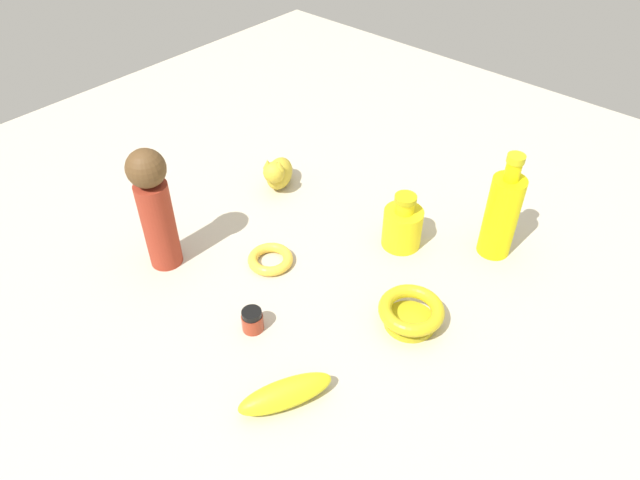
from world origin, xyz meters
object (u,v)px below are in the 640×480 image
banana (286,394)px  person_figure_adult (155,207)px  bangle (271,259)px  bowl (411,312)px  nail_polish_jar (252,320)px  bottle_short (403,225)px  bottle_tall (502,214)px  cat_figurine (278,173)px

banana → person_figure_adult: (0.08, 0.40, 0.11)m
bangle → bowl: bearing=-80.1°
banana → nail_polish_jar: bearing=-90.0°
nail_polish_jar → person_figure_adult: person_figure_adult is taller
bangle → bottle_short: bearing=-36.1°
bangle → bottle_tall: bearing=-43.8°
cat_figurine → bottle_tall: bottle_tall is taller
bowl → bangle: (-0.05, 0.29, -0.02)m
nail_polish_jar → bottle_tall: 0.51m
nail_polish_jar → bottle_tall: bottle_tall is taller
nail_polish_jar → bottle_short: bottle_short is taller
bowl → person_figure_adult: size_ratio=0.45×
bowl → banana: (-0.26, 0.05, -0.01)m
bottle_tall → banana: bottle_tall is taller
cat_figurine → banana: cat_figurine is taller
person_figure_adult → nail_polish_jar: bearing=-91.8°
nail_polish_jar → bottle_tall: (0.46, -0.21, 0.07)m
person_figure_adult → bottle_tall: bearing=-45.9°
cat_figurine → nail_polish_jar: 0.42m
bowl → banana: bearing=168.9°
nail_polish_jar → bangle: size_ratio=0.48×
person_figure_adult → banana: bearing=-101.0°
bangle → banana: banana is taller
bowl → person_figure_adult: 0.50m
nail_polish_jar → banana: bearing=-115.4°
bowl → bangle: bowl is taller
nail_polish_jar → person_figure_adult: (0.01, 0.25, 0.11)m
bowl → bottle_tall: bottle_tall is taller
cat_figurine → nail_polish_jar: (-0.33, -0.26, -0.02)m
nail_polish_jar → cat_figurine: bearing=38.4°
bowl → bottle_short: bearing=39.6°
bowl → nail_polish_jar: 0.27m
nail_polish_jar → bangle: nail_polish_jar is taller
bangle → bottle_short: (0.22, -0.16, 0.04)m
nail_polish_jar → banana: (-0.07, -0.15, 0.00)m
bowl → nail_polish_jar: (-0.19, 0.20, -0.01)m
bangle → bottle_tall: (0.32, -0.31, 0.08)m
nail_polish_jar → banana: banana is taller
cat_figurine → banana: size_ratio=0.77×
bowl → nail_polish_jar: size_ratio=2.69×
bangle → person_figure_adult: (-0.13, 0.16, 0.12)m
bottle_tall → nail_polish_jar: bearing=155.2°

